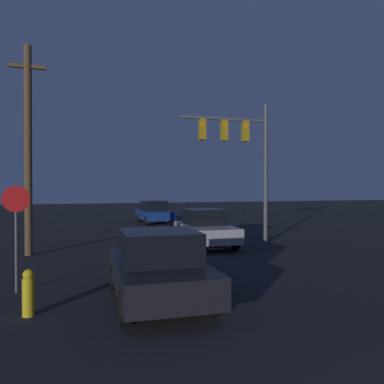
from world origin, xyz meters
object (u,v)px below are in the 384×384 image
at_px(car_near, 158,266).
at_px(stop_sign, 16,220).
at_px(car_mid, 205,228).
at_px(car_far, 154,212).
at_px(utility_pole, 28,147).
at_px(fire_hydrant, 28,293).
at_px(traffic_signal_mast, 242,148).

bearing_deg(car_near, stop_sign, 153.52).
bearing_deg(car_mid, car_far, -87.23).
distance_m(car_mid, utility_pole, 7.79).
xyz_separation_m(car_near, car_far, (3.52, 17.91, 0.00)).
bearing_deg(stop_sign, utility_pole, 93.57).
bearing_deg(car_far, car_near, 76.38).
height_order(stop_sign, fire_hydrant, stop_sign).
bearing_deg(car_far, stop_sign, 65.22).
bearing_deg(car_near, car_mid, 64.65).
bearing_deg(traffic_signal_mast, stop_sign, -147.08).
xyz_separation_m(car_near, car_mid, (3.60, 7.18, 0.00)).
xyz_separation_m(utility_pole, fire_hydrant, (0.81, -7.16, -3.58)).
height_order(car_mid, car_far, same).
distance_m(car_near, fire_hydrant, 2.68).
distance_m(car_mid, car_far, 10.73).
distance_m(car_far, stop_sign, 17.59).
bearing_deg(car_near, traffic_signal_mast, 54.42).
bearing_deg(car_mid, stop_sign, 41.68).
xyz_separation_m(car_far, fire_hydrant, (-6.17, -18.11, -0.32)).
relative_size(car_mid, fire_hydrant, 4.57).
bearing_deg(car_mid, utility_pole, 4.16).
distance_m(car_far, traffic_signal_mast, 11.46).
xyz_separation_m(car_mid, fire_hydrant, (-6.26, -7.39, -0.32)).
height_order(car_mid, utility_pole, utility_pole).
relative_size(car_near, traffic_signal_mast, 0.67).
distance_m(car_far, utility_pole, 13.40).
bearing_deg(traffic_signal_mast, car_near, -126.86).
relative_size(car_mid, utility_pole, 0.54).
bearing_deg(utility_pole, stop_sign, -86.43).
xyz_separation_m(car_far, utility_pole, (-6.98, -10.95, 3.27)).
bearing_deg(car_mid, fire_hydrant, 52.04).
relative_size(car_near, fire_hydrant, 4.53).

